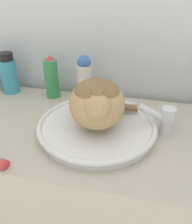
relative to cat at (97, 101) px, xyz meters
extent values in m
cube|color=silver|center=(-0.05, 0.37, 0.21)|extent=(8.00, 0.05, 2.40)
cube|color=#B2A893|center=(-0.05, 0.02, -0.56)|extent=(1.27, 0.58, 0.86)
cylinder|color=silver|center=(0.00, 0.01, -0.12)|extent=(0.42, 0.42, 0.03)
torus|color=silver|center=(0.00, 0.01, -0.10)|extent=(0.44, 0.44, 0.02)
ellipsoid|color=tan|center=(0.00, 0.01, -0.01)|extent=(0.25, 0.28, 0.16)
ellipsoid|color=brown|center=(0.00, 0.01, 0.03)|extent=(0.20, 0.22, 0.07)
sphere|color=tan|center=(0.02, -0.09, 0.03)|extent=(0.09, 0.09, 0.09)
sphere|color=brown|center=(0.02, -0.09, 0.06)|extent=(0.05, 0.05, 0.05)
cone|color=brown|center=(0.00, -0.09, 0.08)|extent=(0.03, 0.03, 0.03)
cone|color=brown|center=(0.04, -0.08, 0.08)|extent=(0.03, 0.03, 0.03)
cylinder|color=brown|center=(0.06, 0.11, -0.08)|extent=(0.15, 0.04, 0.03)
cylinder|color=silver|center=(0.25, 0.06, -0.11)|extent=(0.04, 0.04, 0.05)
cylinder|color=silver|center=(0.19, 0.05, -0.05)|extent=(0.12, 0.05, 0.08)
cylinder|color=silver|center=(0.25, 0.06, -0.06)|extent=(0.05, 0.05, 0.05)
cylinder|color=#338C4C|center=(-0.27, 0.25, -0.04)|extent=(0.06, 0.06, 0.18)
cone|color=red|center=(-0.27, 0.25, 0.06)|extent=(0.04, 0.04, 0.02)
cylinder|color=silver|center=(-0.11, 0.25, -0.05)|extent=(0.07, 0.07, 0.17)
sphere|color=#3866AD|center=(-0.11, 0.25, 0.05)|extent=(0.06, 0.06, 0.06)
cylinder|color=teal|center=(-0.49, 0.25, -0.05)|extent=(0.08, 0.08, 0.16)
cylinder|color=black|center=(-0.49, 0.25, 0.05)|extent=(0.07, 0.07, 0.04)
cylinder|color=red|center=(-0.23, -0.24, -0.12)|extent=(0.02, 0.03, 0.03)
camera|label=1|loc=(0.16, -0.70, 0.38)|focal=38.00mm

